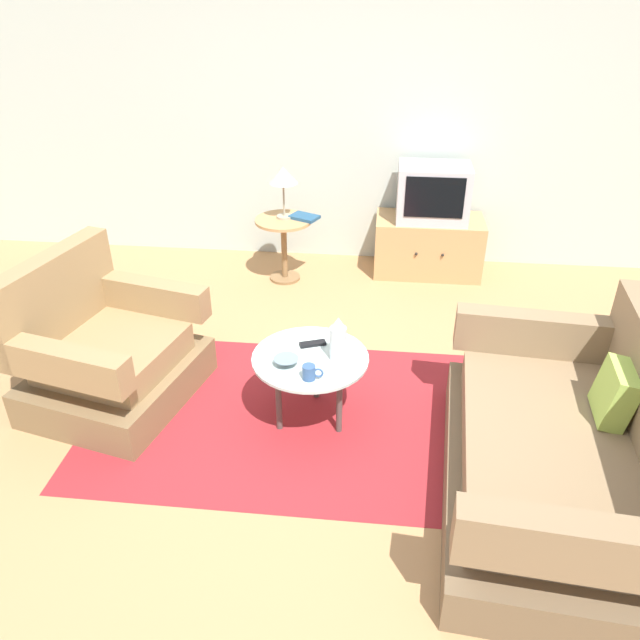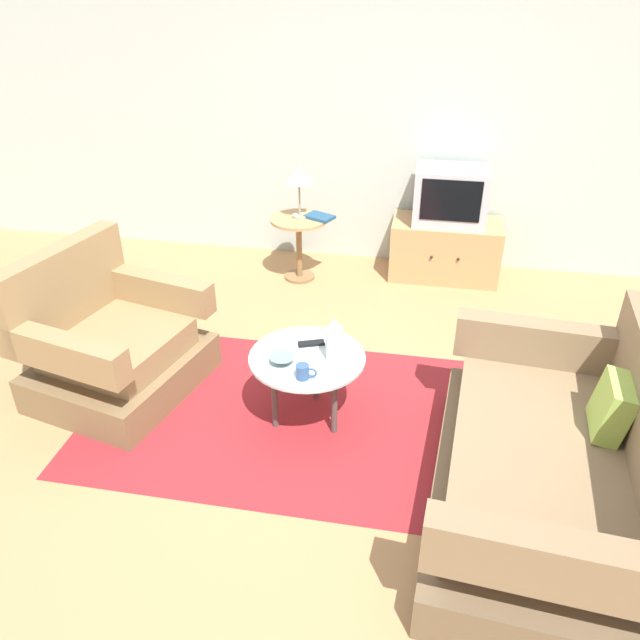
{
  "view_description": "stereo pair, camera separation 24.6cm",
  "coord_description": "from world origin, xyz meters",
  "px_view_note": "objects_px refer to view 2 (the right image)",
  "views": [
    {
      "loc": [
        0.27,
        -2.91,
        2.44
      ],
      "look_at": [
        -0.08,
        0.31,
        0.55
      ],
      "focal_mm": 34.65,
      "sensor_mm": 36.0,
      "label": 1
    },
    {
      "loc": [
        0.51,
        -2.87,
        2.44
      ],
      "look_at": [
        -0.08,
        0.31,
        0.55
      ],
      "focal_mm": 34.65,
      "sensor_mm": 36.0,
      "label": 2
    }
  ],
  "objects_px": {
    "table_lamp": "(299,176)",
    "television": "(451,196)",
    "vase": "(334,340)",
    "tv_stand": "(445,249)",
    "side_table": "(299,236)",
    "bowl": "(282,360)",
    "armchair": "(111,345)",
    "book": "(320,217)",
    "coffee_table": "(307,363)",
    "mug": "(303,372)",
    "tv_remote_dark": "(311,343)",
    "couch": "(555,471)"
  },
  "relations": [
    {
      "from": "table_lamp",
      "to": "television",
      "type": "bearing_deg",
      "value": 10.99
    },
    {
      "from": "television",
      "to": "vase",
      "type": "bearing_deg",
      "value": -106.31
    },
    {
      "from": "tv_stand",
      "to": "side_table",
      "type": "bearing_deg",
      "value": -167.27
    },
    {
      "from": "television",
      "to": "table_lamp",
      "type": "height_order",
      "value": "table_lamp"
    },
    {
      "from": "side_table",
      "to": "bowl",
      "type": "relative_size",
      "value": 3.87
    },
    {
      "from": "bowl",
      "to": "armchair",
      "type": "bearing_deg",
      "value": 170.56
    },
    {
      "from": "armchair",
      "to": "table_lamp",
      "type": "xyz_separation_m",
      "value": [
        0.85,
        1.81,
        0.6
      ]
    },
    {
      "from": "vase",
      "to": "book",
      "type": "xyz_separation_m",
      "value": [
        -0.44,
        1.91,
        -0.01
      ]
    },
    {
      "from": "coffee_table",
      "to": "mug",
      "type": "bearing_deg",
      "value": -84.13
    },
    {
      "from": "television",
      "to": "book",
      "type": "relative_size",
      "value": 2.18
    },
    {
      "from": "tv_remote_dark",
      "to": "television",
      "type": "bearing_deg",
      "value": -131.68
    },
    {
      "from": "table_lamp",
      "to": "side_table",
      "type": "bearing_deg",
      "value": -99.91
    },
    {
      "from": "vase",
      "to": "mug",
      "type": "relative_size",
      "value": 2.29
    },
    {
      "from": "coffee_table",
      "to": "television",
      "type": "bearing_deg",
      "value": 69.89
    },
    {
      "from": "couch",
      "to": "table_lamp",
      "type": "bearing_deg",
      "value": 41.06
    },
    {
      "from": "television",
      "to": "side_table",
      "type": "bearing_deg",
      "value": -167.79
    },
    {
      "from": "armchair",
      "to": "coffee_table",
      "type": "height_order",
      "value": "armchair"
    },
    {
      "from": "book",
      "to": "vase",
      "type": "bearing_deg",
      "value": -52.12
    },
    {
      "from": "couch",
      "to": "mug",
      "type": "relative_size",
      "value": 14.98
    },
    {
      "from": "book",
      "to": "bowl",
      "type": "bearing_deg",
      "value": -60.68
    },
    {
      "from": "tv_remote_dark",
      "to": "side_table",
      "type": "bearing_deg",
      "value": -95.87
    },
    {
      "from": "tv_stand",
      "to": "table_lamp",
      "type": "relative_size",
      "value": 2.14
    },
    {
      "from": "coffee_table",
      "to": "book",
      "type": "distance_m",
      "value": 1.94
    },
    {
      "from": "armchair",
      "to": "television",
      "type": "height_order",
      "value": "television"
    },
    {
      "from": "side_table",
      "to": "mug",
      "type": "bearing_deg",
      "value": -77.15
    },
    {
      "from": "bowl",
      "to": "television",
      "type": "bearing_deg",
      "value": 67.89
    },
    {
      "from": "tv_remote_dark",
      "to": "mug",
      "type": "bearing_deg",
      "value": 73.48
    },
    {
      "from": "bowl",
      "to": "book",
      "type": "distance_m",
      "value": 2.02
    },
    {
      "from": "table_lamp",
      "to": "couch",
      "type": "bearing_deg",
      "value": -53.9
    },
    {
      "from": "coffee_table",
      "to": "tv_remote_dark",
      "type": "relative_size",
      "value": 4.16
    },
    {
      "from": "tv_remote_dark",
      "to": "coffee_table",
      "type": "bearing_deg",
      "value": 70.02
    },
    {
      "from": "television",
      "to": "tv_remote_dark",
      "type": "height_order",
      "value": "television"
    },
    {
      "from": "table_lamp",
      "to": "tv_remote_dark",
      "type": "xyz_separation_m",
      "value": [
        0.45,
        -1.78,
        -0.45
      ]
    },
    {
      "from": "coffee_table",
      "to": "table_lamp",
      "type": "xyz_separation_m",
      "value": [
        -0.45,
        1.91,
        0.51
      ]
    },
    {
      "from": "mug",
      "to": "table_lamp",
      "type": "bearing_deg",
      "value": 102.56
    },
    {
      "from": "television",
      "to": "bowl",
      "type": "distance_m",
      "value": 2.44
    },
    {
      "from": "couch",
      "to": "television",
      "type": "xyz_separation_m",
      "value": [
        -0.55,
        2.69,
        0.45
      ]
    },
    {
      "from": "vase",
      "to": "book",
      "type": "relative_size",
      "value": 0.99
    },
    {
      "from": "tv_stand",
      "to": "mug",
      "type": "xyz_separation_m",
      "value": [
        -0.76,
        -2.38,
        0.24
      ]
    },
    {
      "from": "armchair",
      "to": "bowl",
      "type": "xyz_separation_m",
      "value": [
        1.18,
        -0.2,
        0.16
      ]
    },
    {
      "from": "television",
      "to": "book",
      "type": "xyz_separation_m",
      "value": [
        -1.07,
        -0.24,
        -0.17
      ]
    },
    {
      "from": "television",
      "to": "book",
      "type": "height_order",
      "value": "television"
    },
    {
      "from": "armchair",
      "to": "television",
      "type": "distance_m",
      "value": 2.96
    },
    {
      "from": "tv_stand",
      "to": "vase",
      "type": "height_order",
      "value": "vase"
    },
    {
      "from": "couch",
      "to": "side_table",
      "type": "xyz_separation_m",
      "value": [
        -1.79,
        2.42,
        0.11
      ]
    },
    {
      "from": "mug",
      "to": "bowl",
      "type": "distance_m",
      "value": 0.19
    },
    {
      "from": "coffee_table",
      "to": "tv_stand",
      "type": "xyz_separation_m",
      "value": [
        0.79,
        2.16,
        -0.15
      ]
    },
    {
      "from": "tv_stand",
      "to": "bowl",
      "type": "xyz_separation_m",
      "value": [
        -0.91,
        -2.26,
        0.22
      ]
    },
    {
      "from": "tv_stand",
      "to": "bowl",
      "type": "relative_size",
      "value": 6.44
    },
    {
      "from": "table_lamp",
      "to": "mug",
      "type": "bearing_deg",
      "value": -77.44
    }
  ]
}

